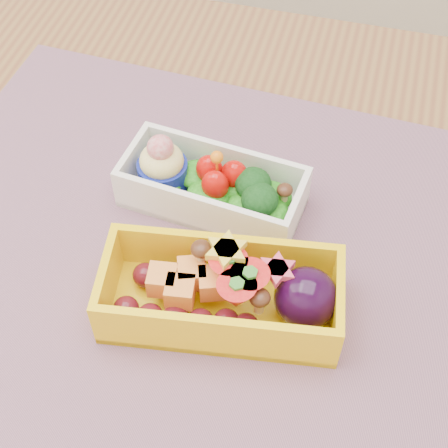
% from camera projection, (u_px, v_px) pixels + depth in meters
% --- Properties ---
extents(table, '(1.20, 0.80, 0.75)m').
position_uv_depth(table, '(198.00, 339.00, 0.65)').
color(table, brown).
rests_on(table, ground).
extents(placemat, '(0.58, 0.46, 0.00)m').
position_uv_depth(placemat, '(214.00, 254.00, 0.59)').
color(placemat, '#8A5F6A').
rests_on(placemat, table).
extents(bento_white, '(0.17, 0.09, 0.07)m').
position_uv_depth(bento_white, '(212.00, 186.00, 0.60)').
color(bento_white, white).
rests_on(bento_white, placemat).
extents(bento_yellow, '(0.20, 0.11, 0.06)m').
position_uv_depth(bento_yellow, '(226.00, 294.00, 0.53)').
color(bento_yellow, yellow).
rests_on(bento_yellow, placemat).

